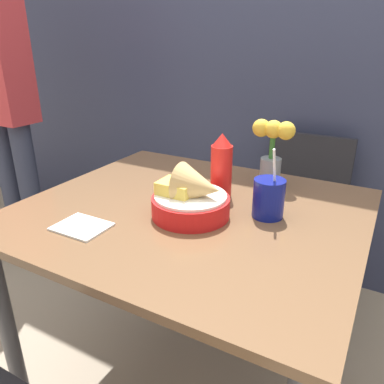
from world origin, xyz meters
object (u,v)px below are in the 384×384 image
Objects in this scene: chair_far_window at (300,205)px; person_standing at (2,90)px; ketchup_bottle at (221,166)px; food_basket at (193,198)px; flower_vase at (272,148)px; drink_cup at (268,199)px.

person_standing is (-1.46, -0.45, 0.50)m from chair_far_window.
ketchup_bottle reaches higher than chair_far_window.
flower_vase is at bearing 71.68° from food_basket.
drink_cup is at bearing -85.24° from chair_far_window.
food_basket is at bearing -91.91° from ketchup_bottle.
flower_vase is at bearing 107.00° from drink_cup.
person_standing reaches higher than ketchup_bottle.
chair_far_window is 3.60× the size of flower_vase.
chair_far_window is 0.82m from drink_cup.
food_basket is 0.21m from drink_cup.
food_basket is 0.18m from ketchup_bottle.
person_standing is (-1.52, 0.29, 0.18)m from drink_cup.
drink_cup is 0.26m from flower_vase.
flower_vase is at bearing 57.14° from ketchup_bottle.
drink_cup is (0.19, 0.10, -0.00)m from food_basket.
person_standing is at bearing 169.06° from drink_cup.
person_standing is (-1.45, 0.05, 0.09)m from flower_vase.
ketchup_bottle is 0.12× the size of person_standing.
drink_cup is at bearing -10.94° from person_standing.
person_standing is at bearing -162.82° from chair_far_window.
chair_far_window is 1.61m from person_standing.
flower_vase reaches higher than chair_far_window.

